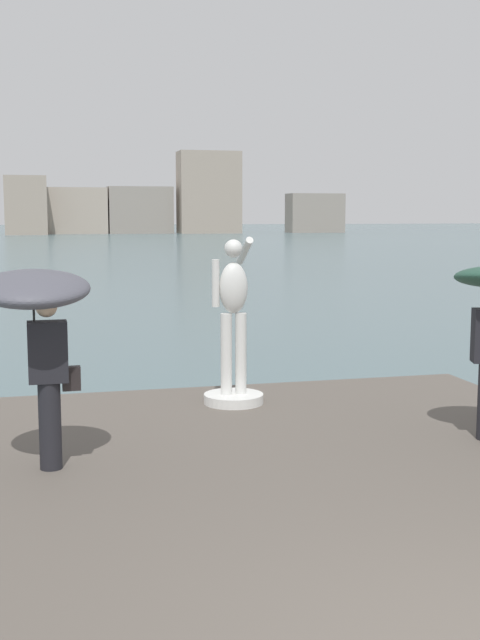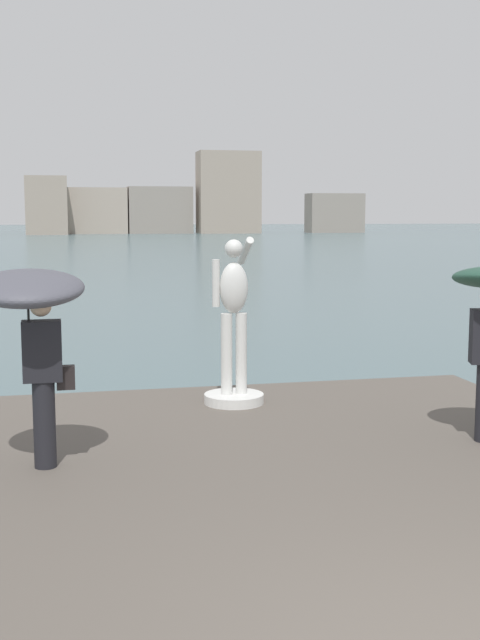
% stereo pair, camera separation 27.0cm
% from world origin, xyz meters
% --- Properties ---
extents(ground_plane, '(400.00, 400.00, 0.00)m').
position_xyz_m(ground_plane, '(0.00, 40.00, 0.00)').
color(ground_plane, '#4C666B').
extents(pier, '(7.50, 10.84, 0.40)m').
position_xyz_m(pier, '(0.00, 2.42, 0.20)').
color(pier, '#564F47').
rests_on(pier, ground).
extents(statue_white_figure, '(0.80, 0.96, 2.22)m').
position_xyz_m(statue_white_figure, '(-0.04, 6.72, 1.26)').
color(statue_white_figure, silver).
rests_on(statue_white_figure, pier).
extents(onlooker_left, '(1.11, 1.14, 2.04)m').
position_xyz_m(onlooker_left, '(-2.55, 4.46, 1.99)').
color(onlooker_left, black).
rests_on(onlooker_left, pier).
extents(distant_skyline, '(85.76, 11.30, 12.66)m').
position_xyz_m(distant_skyline, '(0.80, 122.70, 4.68)').
color(distant_skyline, gray).
rests_on(distant_skyline, ground).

